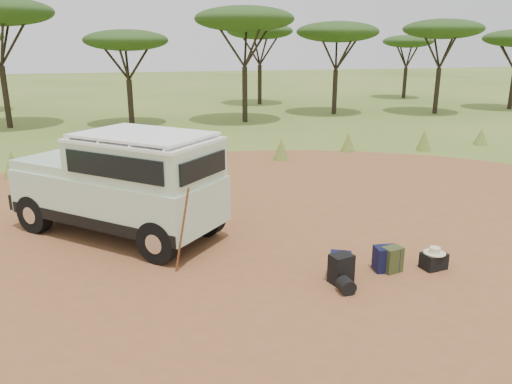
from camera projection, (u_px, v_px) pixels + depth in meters
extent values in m
plane|color=#4A6825|center=(268.00, 261.00, 9.77)|extent=(140.00, 140.00, 0.00)
cylinder|color=brown|center=(268.00, 261.00, 9.77)|extent=(23.00, 23.00, 0.01)
cone|color=#4A6825|center=(12.00, 164.00, 15.81)|extent=(0.60, 0.60, 0.85)
cone|color=#4A6825|center=(111.00, 155.00, 17.42)|extent=(0.60, 0.60, 0.70)
cone|color=#4A6825|center=(198.00, 150.00, 17.78)|extent=(0.60, 0.60, 0.90)
cone|color=#4A6825|center=(281.00, 149.00, 18.18)|extent=(0.60, 0.60, 0.80)
cone|color=#4A6825|center=(348.00, 142.00, 19.60)|extent=(0.60, 0.60, 0.75)
cone|color=#4A6825|center=(424.00, 140.00, 19.79)|extent=(0.60, 0.60, 0.85)
cone|color=#4A6825|center=(481.00, 137.00, 20.94)|extent=(0.60, 0.60, 0.70)
cylinder|color=black|center=(6.00, 97.00, 24.87)|extent=(0.28, 0.28, 3.06)
cylinder|color=black|center=(131.00, 103.00, 25.76)|extent=(0.28, 0.28, 2.34)
ellipsoid|color=#1D3C16|center=(126.00, 40.00, 24.87)|extent=(4.20, 4.20, 1.05)
cylinder|color=black|center=(245.00, 95.00, 26.82)|extent=(0.28, 0.28, 2.93)
ellipsoid|color=#1D3C16|center=(244.00, 19.00, 25.72)|extent=(5.20, 5.20, 1.30)
cylinder|color=black|center=(335.00, 92.00, 29.96)|extent=(0.28, 0.28, 2.61)
ellipsoid|color=#1D3C16|center=(337.00, 32.00, 28.97)|extent=(4.80, 4.80, 1.20)
cylinder|color=black|center=(437.00, 91.00, 30.08)|extent=(0.28, 0.28, 2.70)
ellipsoid|color=#1D3C16|center=(443.00, 29.00, 29.06)|extent=(4.60, 4.60, 1.15)
cylinder|color=black|center=(512.00, 90.00, 32.19)|extent=(0.28, 0.28, 2.43)
cylinder|color=black|center=(260.00, 85.00, 34.73)|extent=(0.28, 0.28, 2.70)
ellipsoid|color=#1D3C16|center=(260.00, 31.00, 33.71)|extent=(4.50, 4.50, 1.12)
cylinder|color=black|center=(405.00, 83.00, 38.74)|extent=(0.28, 0.28, 2.34)
ellipsoid|color=#1D3C16|center=(408.00, 41.00, 37.86)|extent=(3.80, 3.80, 0.95)
cube|color=#B8D8B8|center=(118.00, 194.00, 10.96)|extent=(4.68, 4.58, 0.98)
cube|color=black|center=(119.00, 210.00, 11.06)|extent=(4.64, 4.54, 0.25)
cube|color=#B8D8B8|center=(145.00, 159.00, 10.33)|extent=(3.35, 3.31, 0.77)
cube|color=white|center=(144.00, 139.00, 10.21)|extent=(3.37, 3.34, 0.06)
cube|color=white|center=(143.00, 134.00, 10.19)|extent=(3.13, 3.09, 0.05)
cube|color=#B8D8B8|center=(68.00, 161.00, 11.45)|extent=(2.48, 2.48, 0.21)
cube|color=black|center=(95.00, 151.00, 10.96)|extent=(1.20, 1.25, 0.54)
cube|color=black|center=(113.00, 167.00, 9.54)|extent=(1.80, 1.71, 0.46)
cube|color=black|center=(172.00, 149.00, 11.11)|extent=(1.80, 1.71, 0.46)
cube|color=black|center=(203.00, 167.00, 9.67)|extent=(1.09, 1.14, 0.43)
cube|color=black|center=(45.00, 193.00, 12.12)|extent=(1.39, 1.45, 0.35)
cylinder|color=black|center=(37.00, 159.00, 11.95)|extent=(0.97, 1.02, 0.07)
cylinder|color=black|center=(40.00, 181.00, 12.10)|extent=(0.97, 1.02, 0.07)
cylinder|color=silver|center=(28.00, 170.00, 11.77)|extent=(0.21, 0.21, 0.23)
cylinder|color=silver|center=(48.00, 165.00, 12.26)|extent=(0.21, 0.21, 0.23)
cube|color=white|center=(42.00, 187.00, 12.13)|extent=(0.33, 0.34, 0.12)
cylinder|color=black|center=(126.00, 149.00, 11.72)|extent=(0.12, 0.12, 0.85)
cylinder|color=black|center=(35.00, 214.00, 11.19)|extent=(0.83, 0.81, 0.87)
cylinder|color=black|center=(90.00, 195.00, 12.59)|extent=(0.83, 0.81, 0.87)
cylinder|color=black|center=(158.00, 242.00, 9.61)|extent=(0.83, 0.81, 0.87)
cylinder|color=black|center=(206.00, 217.00, 11.01)|extent=(0.83, 0.81, 0.87)
cylinder|color=brown|center=(182.00, 231.00, 9.08)|extent=(0.33, 0.17, 1.65)
cube|color=black|center=(341.00, 269.00, 8.83)|extent=(0.45, 0.37, 0.54)
cube|color=black|center=(340.00, 265.00, 9.03)|extent=(0.46, 0.41, 0.49)
cube|color=#3F4721|center=(392.00, 260.00, 9.27)|extent=(0.40, 0.33, 0.49)
cube|color=black|center=(386.00, 259.00, 9.32)|extent=(0.45, 0.36, 0.48)
cube|color=black|center=(434.00, 261.00, 9.41)|extent=(0.49, 0.38, 0.32)
cylinder|color=black|center=(346.00, 286.00, 8.50)|extent=(0.27, 0.27, 0.27)
cylinder|color=beige|center=(435.00, 253.00, 9.37)|extent=(0.41, 0.41, 0.02)
cylinder|color=beige|center=(435.00, 250.00, 9.35)|extent=(0.20, 0.20, 0.10)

